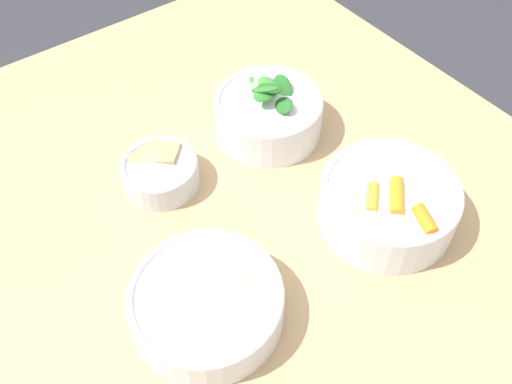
% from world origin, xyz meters
% --- Properties ---
extents(dining_table, '(1.07, 1.01, 0.72)m').
position_xyz_m(dining_table, '(0.00, 0.00, 0.62)').
color(dining_table, tan).
rests_on(dining_table, ground_plane).
extents(bowl_carrots, '(0.19, 0.19, 0.07)m').
position_xyz_m(bowl_carrots, '(-0.21, 0.16, 0.76)').
color(bowl_carrots, silver).
rests_on(bowl_carrots, dining_table).
extents(bowl_greens, '(0.17, 0.17, 0.11)m').
position_xyz_m(bowl_greens, '(-0.19, -0.09, 0.76)').
color(bowl_greens, silver).
rests_on(bowl_greens, dining_table).
extents(bowl_beans_hotdog, '(0.19, 0.19, 0.06)m').
position_xyz_m(bowl_beans_hotdog, '(0.07, 0.13, 0.75)').
color(bowl_beans_hotdog, silver).
rests_on(bowl_beans_hotdog, dining_table).
extents(bowl_cookies, '(0.11, 0.11, 0.05)m').
position_xyz_m(bowl_cookies, '(0.01, -0.09, 0.75)').
color(bowl_cookies, silver).
rests_on(bowl_cookies, dining_table).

